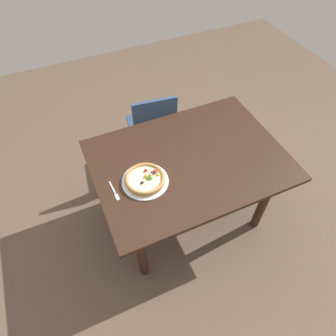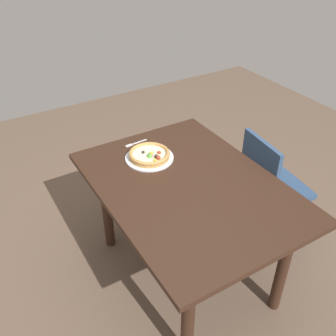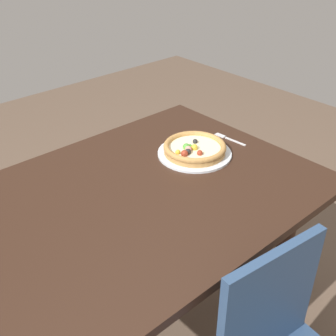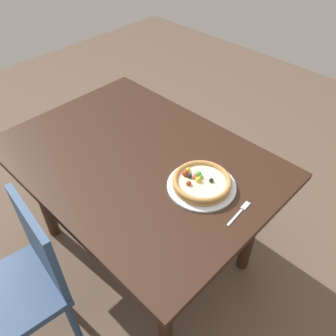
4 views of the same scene
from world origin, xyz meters
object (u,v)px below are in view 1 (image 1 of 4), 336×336
(chair_near, at_px, (153,127))
(pizza, at_px, (145,179))
(plate, at_px, (145,181))
(dining_table, at_px, (188,169))
(fork, at_px, (115,192))

(chair_near, bearing_deg, pizza, -107.54)
(pizza, bearing_deg, plate, 9.99)
(dining_table, height_order, fork, fork)
(dining_table, height_order, pizza, pizza)
(dining_table, relative_size, plate, 4.34)
(dining_table, bearing_deg, plate, 10.04)
(pizza, xyz_separation_m, fork, (0.21, 0.00, -0.03))
(plate, height_order, fork, plate)
(plate, height_order, pizza, pizza)
(pizza, height_order, fork, pizza)
(dining_table, distance_m, pizza, 0.39)
(chair_near, bearing_deg, plate, -107.64)
(dining_table, relative_size, fork, 8.19)
(pizza, bearing_deg, dining_table, -169.96)
(dining_table, xyz_separation_m, pizza, (0.36, 0.06, 0.14))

